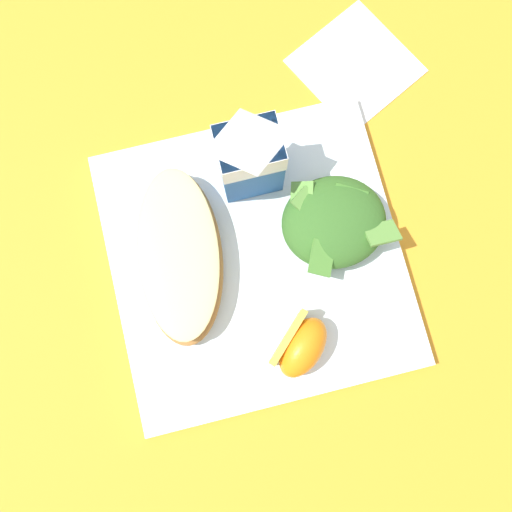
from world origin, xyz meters
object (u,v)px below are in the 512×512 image
white_plate (256,259)px  orange_wedge_front (301,346)px  cheesy_pizza_bread (180,255)px  milk_carton (249,155)px  green_salad_pile (334,222)px  paper_napkin (356,65)px

white_plate → orange_wedge_front: orange_wedge_front is taller
cheesy_pizza_bread → milk_carton: (0.08, 0.07, 0.04)m
white_plate → cheesy_pizza_bread: 0.08m
white_plate → cheesy_pizza_bread: (-0.07, 0.02, 0.03)m
milk_carton → orange_wedge_front: size_ratio=1.61×
white_plate → cheesy_pizza_bread: size_ratio=1.57×
white_plate → green_salad_pile: 0.08m
white_plate → green_salad_pile: green_salad_pile is taller
green_salad_pile → paper_napkin: green_salad_pile is taller
paper_napkin → orange_wedge_front: bearing=-116.3°
white_plate → green_salad_pile: bearing=8.9°
white_plate → orange_wedge_front: size_ratio=4.11×
green_salad_pile → milk_carton: size_ratio=0.95×
green_salad_pile → cheesy_pizza_bread: bearing=178.4°
white_plate → paper_napkin: (0.15, 0.18, -0.01)m
green_salad_pile → orange_wedge_front: size_ratio=1.54×
white_plate → milk_carton: bearing=80.2°
orange_wedge_front → white_plate: bearing=101.9°
green_salad_pile → paper_napkin: (0.07, 0.17, -0.03)m
white_plate → orange_wedge_front: (0.02, -0.09, 0.03)m
milk_carton → paper_napkin: bearing=34.8°
green_salad_pile → orange_wedge_front: 0.12m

